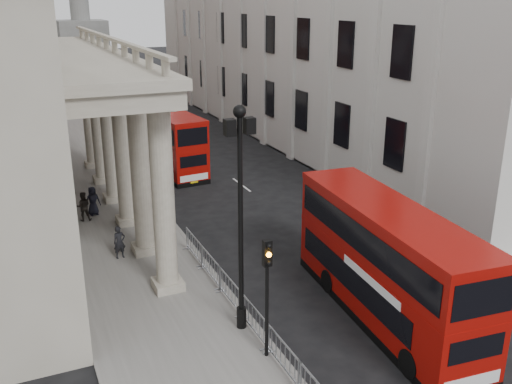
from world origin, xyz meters
The scene contains 13 objects.
sidewalk_west centered at (-3.00, 30.00, 0.06)m, with size 6.00×140.00×0.12m, color slate.
sidewalk_east centered at (13.50, 30.00, 0.06)m, with size 3.00×140.00×0.12m, color slate.
kerb centered at (-0.05, 30.00, 0.07)m, with size 0.20×140.00×0.14m, color slate.
lamp_post_south centered at (-0.60, 4.00, 4.91)m, with size 1.05×0.44×8.32m.
lamp_post_mid centered at (-0.60, 20.00, 4.91)m, with size 1.05×0.44×8.32m.
lamp_post_north centered at (-0.60, 36.00, 4.91)m, with size 1.05×0.44×8.32m.
traffic_light centered at (-0.50, 1.98, 3.11)m, with size 0.28×0.33×4.30m.
crowd_barriers centered at (-0.35, 2.23, 0.67)m, with size 0.50×18.75×1.10m.
bus_near centered at (4.78, 2.70, 2.34)m, with size 3.37×10.55×4.48m.
bus_far centered at (2.58, 25.82, 2.22)m, with size 3.29×10.01×4.24m.
pedestrian_a centered at (-3.55, 11.80, 0.91)m, with size 0.57×0.38×1.58m, color black.
pedestrian_b centered at (-4.44, 17.38, 0.94)m, with size 0.79×0.62×1.63m, color black.
pedestrian_c centered at (-3.81, 18.05, 0.95)m, with size 0.81×0.52×1.65m, color black.
Camera 1 is at (-7.55, -13.10, 11.77)m, focal length 40.00 mm.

